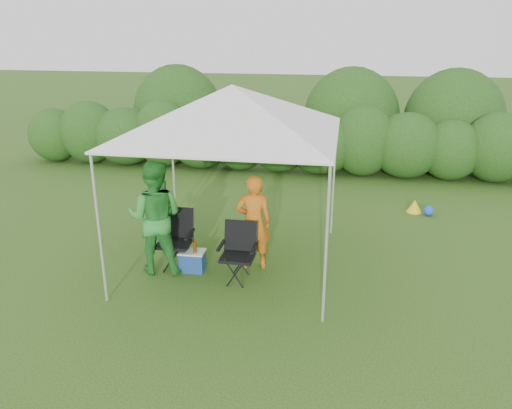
% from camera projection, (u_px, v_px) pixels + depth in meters
% --- Properties ---
extents(ground, '(70.00, 70.00, 0.00)m').
position_uv_depth(ground, '(228.00, 276.00, 7.66)').
color(ground, '#385C1D').
extents(hedge, '(14.41, 1.53, 1.80)m').
position_uv_depth(hedge, '(284.00, 141.00, 12.94)').
color(hedge, '#275119').
rests_on(hedge, ground).
extents(canopy, '(3.10, 3.10, 2.83)m').
position_uv_depth(canopy, '(232.00, 110.00, 7.30)').
color(canopy, silver).
rests_on(canopy, ground).
extents(chair_right, '(0.55, 0.50, 0.88)m').
position_uv_depth(chair_right, '(239.00, 248.00, 7.44)').
color(chair_right, black).
rests_on(chair_right, ground).
extents(chair_left, '(0.58, 0.52, 0.93)m').
position_uv_depth(chair_left, '(176.00, 234.00, 7.86)').
color(chair_left, black).
rests_on(chair_left, ground).
extents(man, '(0.61, 0.46, 1.52)m').
position_uv_depth(man, '(254.00, 222.00, 7.71)').
color(man, orange).
rests_on(man, ground).
extents(woman, '(0.92, 0.75, 1.78)m').
position_uv_depth(woman, '(155.00, 217.00, 7.56)').
color(woman, green).
rests_on(woman, ground).
extents(cooler, '(0.40, 0.30, 0.33)m').
position_uv_depth(cooler, '(192.00, 261.00, 7.79)').
color(cooler, '#1F438F').
rests_on(cooler, ground).
extents(bottle, '(0.06, 0.06, 0.22)m').
position_uv_depth(bottle, '(195.00, 246.00, 7.65)').
color(bottle, '#592D0C').
rests_on(bottle, cooler).
extents(lawn_toy, '(0.52, 0.43, 0.26)m').
position_uv_depth(lawn_toy, '(418.00, 207.00, 10.23)').
color(lawn_toy, yellow).
rests_on(lawn_toy, ground).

